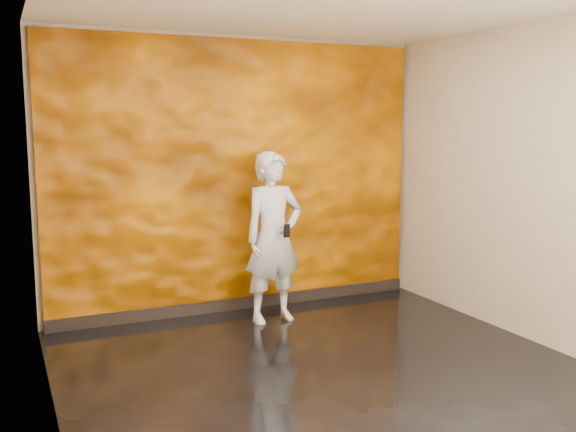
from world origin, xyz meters
name	(u,v)px	position (x,y,z in m)	size (l,w,h in m)	color
room	(331,194)	(0.00, 0.00, 1.40)	(4.02, 4.02, 2.81)	black
feature_wall	(240,177)	(0.00, 1.96, 1.38)	(3.90, 0.06, 2.75)	orange
baseboard	(243,303)	(0.00, 1.92, 0.06)	(3.90, 0.04, 0.12)	black
man	(273,237)	(0.14, 1.41, 0.83)	(0.60, 0.40, 1.66)	#91969E
phone	(287,231)	(0.16, 1.15, 0.93)	(0.07, 0.01, 0.12)	black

